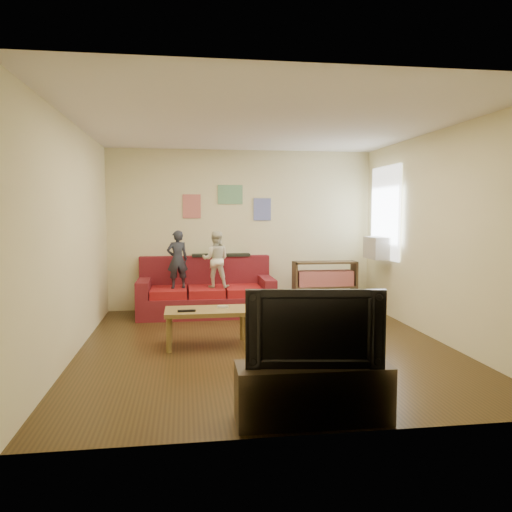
{
  "coord_description": "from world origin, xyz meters",
  "views": [
    {
      "loc": [
        -0.98,
        -5.99,
        1.66
      ],
      "look_at": [
        0.0,
        0.8,
        1.05
      ],
      "focal_mm": 35.0,
      "sensor_mm": 36.0,
      "label": 1
    }
  ],
  "objects": [
    {
      "name": "tissue",
      "position": [
        0.36,
        0.51,
        0.05
      ],
      "size": [
        0.12,
        0.12,
        0.11
      ],
      "primitive_type": "sphere",
      "rotation": [
        0.0,
        0.0,
        0.18
      ],
      "color": "silver",
      "rests_on": "ground"
    },
    {
      "name": "sofa",
      "position": [
        -0.64,
        2.07,
        0.32
      ],
      "size": [
        2.16,
        0.99,
        0.95
      ],
      "color": "maroon",
      "rests_on": "ground"
    },
    {
      "name": "remote",
      "position": [
        -0.96,
        -0.03,
        0.47
      ],
      "size": [
        0.22,
        0.06,
        0.02
      ],
      "primitive_type": "cube",
      "rotation": [
        0.0,
        0.0,
        0.03
      ],
      "color": "black",
      "rests_on": "coffee_table"
    },
    {
      "name": "bookshelf",
      "position": [
        1.32,
        1.97,
        0.37
      ],
      "size": [
        1.05,
        0.31,
        0.84
      ],
      "color": "#4B3A23",
      "rests_on": "ground"
    },
    {
      "name": "room_shell",
      "position": [
        0.0,
        0.0,
        1.35
      ],
      "size": [
        4.52,
        5.02,
        2.72
      ],
      "color": "#3F2C12",
      "rests_on": "ground"
    },
    {
      "name": "artwork_left",
      "position": [
        -0.85,
        2.48,
        1.75
      ],
      "size": [
        0.3,
        0.01,
        0.4
      ],
      "primitive_type": "cube",
      "color": "#D87266",
      "rests_on": "room_shell"
    },
    {
      "name": "ac_unit",
      "position": [
        2.1,
        1.65,
        1.08
      ],
      "size": [
        0.28,
        0.55,
        0.35
      ],
      "primitive_type": "cube",
      "color": "#B7B2A3",
      "rests_on": "window"
    },
    {
      "name": "coffee_table",
      "position": [
        -0.71,
        0.09,
        0.4
      ],
      "size": [
        1.03,
        0.56,
        0.46
      ],
      "color": "olive",
      "rests_on": "ground"
    },
    {
      "name": "artwork_center",
      "position": [
        -0.2,
        2.48,
        1.95
      ],
      "size": [
        0.42,
        0.01,
        0.32
      ],
      "primitive_type": "cube",
      "color": "#72B27F",
      "rests_on": "room_shell"
    },
    {
      "name": "window",
      "position": [
        2.22,
        1.65,
        1.64
      ],
      "size": [
        0.04,
        1.08,
        1.48
      ],
      "primitive_type": "cube",
      "color": "white",
      "rests_on": "room_shell"
    },
    {
      "name": "child_a",
      "position": [
        -1.09,
        1.9,
        0.91
      ],
      "size": [
        0.37,
        0.29,
        0.92
      ],
      "primitive_type": "imported",
      "rotation": [
        0.0,
        0.0,
        3.36
      ],
      "color": "#252934",
      "rests_on": "sofa"
    },
    {
      "name": "game_controller",
      "position": [
        -0.51,
        0.14,
        0.48
      ],
      "size": [
        0.14,
        0.08,
        0.03
      ],
      "primitive_type": "cube",
      "rotation": [
        0.0,
        0.0,
        -0.29
      ],
      "color": "silver",
      "rests_on": "coffee_table"
    },
    {
      "name": "television",
      "position": [
        0.02,
        -2.25,
        0.77
      ],
      "size": [
        1.08,
        0.29,
        0.62
      ],
      "primitive_type": "imported",
      "rotation": [
        0.0,
        0.0,
        -0.14
      ],
      "color": "black",
      "rests_on": "tv_stand"
    },
    {
      "name": "tv_stand",
      "position": [
        0.02,
        -2.25,
        0.23
      ],
      "size": [
        1.23,
        0.43,
        0.46
      ],
      "primitive_type": "cube",
      "rotation": [
        0.0,
        0.0,
        -0.02
      ],
      "color": "#413322",
      "rests_on": "ground"
    },
    {
      "name": "child_b",
      "position": [
        -0.49,
        1.9,
        0.9
      ],
      "size": [
        0.48,
        0.4,
        0.9
      ],
      "primitive_type": "imported",
      "rotation": [
        0.0,
        0.0,
        2.99
      ],
      "color": "silver",
      "rests_on": "sofa"
    },
    {
      "name": "artwork_right",
      "position": [
        0.35,
        2.48,
        1.7
      ],
      "size": [
        0.3,
        0.01,
        0.38
      ],
      "primitive_type": "cube",
      "color": "#727FCC",
      "rests_on": "room_shell"
    },
    {
      "name": "file_box",
      "position": [
        0.84,
        1.07,
        0.15
      ],
      "size": [
        0.44,
        0.33,
        0.3
      ],
      "color": "white",
      "rests_on": "ground"
    }
  ]
}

